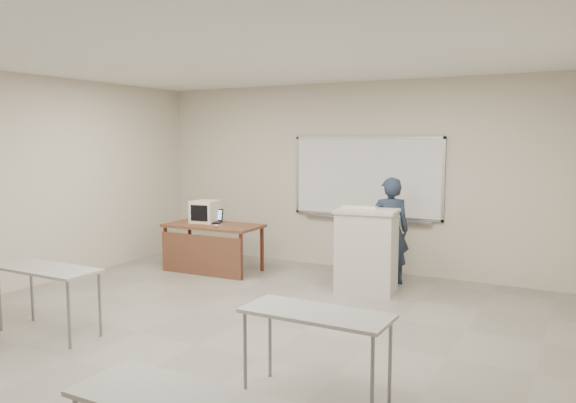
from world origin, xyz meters
The scene contains 10 objects.
floor centered at (0.00, 0.00, -0.01)m, with size 7.00×8.00×0.01m, color gray.
whiteboard centered at (0.30, 3.97, 1.48)m, with size 2.48×0.10×1.31m.
student_desks centered at (0.00, -1.35, 0.67)m, with size 4.40×2.20×0.73m.
instructor_desk centered at (-1.80, 2.63, 0.56)m, with size 1.53×0.76×0.75m.
podium centered at (0.80, 2.72, 0.58)m, with size 0.81×0.59×1.15m.
crt_monitor centered at (-2.05, 2.87, 0.93)m, with size 0.39×0.44×0.37m.
laptop centered at (-1.90, 2.90, 0.80)m, with size 0.29×0.27×0.21m.
mouse centered at (-1.60, 2.55, 0.77)m, with size 0.10×0.06×0.04m, color #ABACB3.
keyboard centered at (0.65, 2.80, 1.16)m, with size 0.49×0.16×0.03m, color beige.
presenter centered at (0.92, 3.34, 0.78)m, with size 0.57×0.37×1.56m, color black.
Camera 1 is at (3.49, -4.41, 2.09)m, focal length 35.00 mm.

